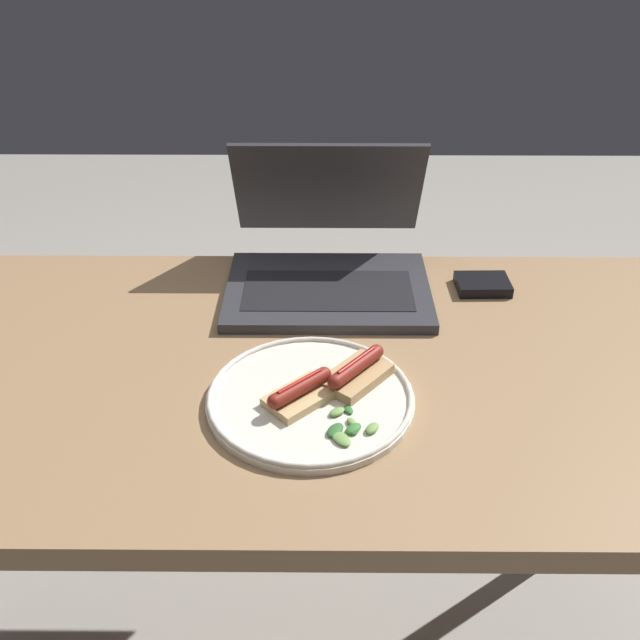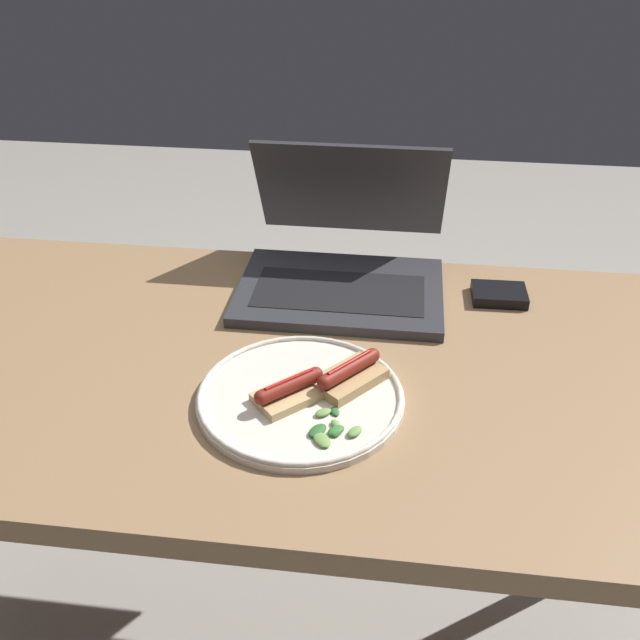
{
  "view_description": "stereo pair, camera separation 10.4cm",
  "coord_description": "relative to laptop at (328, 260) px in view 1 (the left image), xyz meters",
  "views": [
    {
      "loc": [
        0.08,
        -0.86,
        1.35
      ],
      "look_at": [
        0.08,
        0.02,
        0.79
      ],
      "focal_mm": 40.0,
      "sensor_mm": 36.0,
      "label": 1
    },
    {
      "loc": [
        0.19,
        -0.85,
        1.35
      ],
      "look_at": [
        0.08,
        0.02,
        0.79
      ],
      "focal_mm": 40.0,
      "sensor_mm": 36.0,
      "label": 2
    }
  ],
  "objects": [
    {
      "name": "plate",
      "position": [
        -0.02,
        -0.34,
        -0.03
      ],
      "size": [
        0.29,
        0.29,
        0.02
      ],
      "color": "silver",
      "rests_on": "desk"
    },
    {
      "name": "sausage_toast_left",
      "position": [
        0.04,
        -0.31,
        -0.02
      ],
      "size": [
        0.11,
        0.12,
        0.04
      ],
      "rotation": [
        0.0,
        0.0,
        4.01
      ],
      "color": "tan",
      "rests_on": "plate"
    },
    {
      "name": "salad_pile",
      "position": [
        0.02,
        -0.41,
        -0.03
      ],
      "size": [
        0.08,
        0.09,
        0.01
      ],
      "color": "#709E4C",
      "rests_on": "plate"
    },
    {
      "name": "desk",
      "position": [
        -0.09,
        -0.25,
        -0.11
      ],
      "size": [
        1.41,
        0.69,
        0.73
      ],
      "color": "#93704C",
      "rests_on": "ground_plane"
    },
    {
      "name": "sausage_toast_middle",
      "position": [
        -0.04,
        -0.35,
        -0.02
      ],
      "size": [
        0.11,
        0.11,
        0.04
      ],
      "rotation": [
        0.0,
        0.0,
        0.75
      ],
      "color": "tan",
      "rests_on": "plate"
    },
    {
      "name": "laptop",
      "position": [
        0.0,
        0.0,
        0.0
      ],
      "size": [
        0.35,
        0.37,
        0.23
      ],
      "color": "#2D2D33",
      "rests_on": "desk"
    },
    {
      "name": "external_drive",
      "position": [
        0.27,
        -0.03,
        -0.03
      ],
      "size": [
        0.09,
        0.07,
        0.02
      ],
      "rotation": [
        0.0,
        0.0,
        0.02
      ],
      "color": "black",
      "rests_on": "desk"
    }
  ]
}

